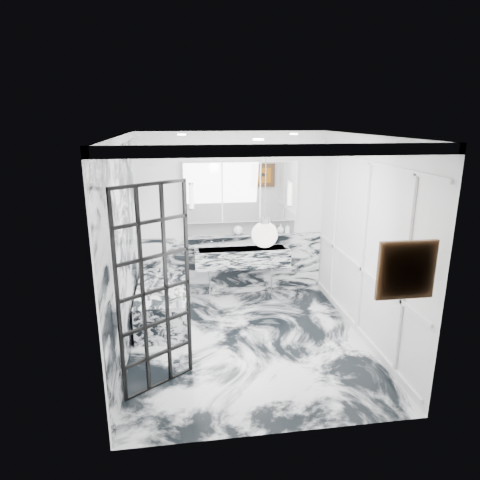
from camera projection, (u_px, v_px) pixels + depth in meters
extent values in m
plane|color=white|center=(248.00, 342.00, 5.94)|extent=(3.60, 3.60, 0.00)
plane|color=white|center=(249.00, 135.00, 5.17)|extent=(3.60, 3.60, 0.00)
plane|color=white|center=(231.00, 216.00, 7.27)|extent=(3.60, 0.00, 3.60)
plane|color=white|center=(281.00, 303.00, 3.84)|extent=(3.60, 0.00, 3.60)
plane|color=white|center=(122.00, 251.00, 5.33)|extent=(0.00, 3.60, 3.60)
plane|color=white|center=(365.00, 241.00, 5.78)|extent=(0.00, 3.60, 3.60)
cube|color=white|center=(232.00, 265.00, 7.48)|extent=(3.18, 0.05, 1.05)
cube|color=white|center=(124.00, 256.00, 5.35)|extent=(0.02, 3.56, 2.68)
cube|color=white|center=(363.00, 248.00, 5.80)|extent=(0.03, 3.40, 2.30)
imported|color=#8C5919|center=(274.00, 228.00, 7.34)|extent=(0.09, 0.09, 0.18)
imported|color=#4C4C51|center=(287.00, 228.00, 7.38)|extent=(0.09, 0.09, 0.17)
imported|color=silver|center=(281.00, 228.00, 7.36)|extent=(0.12, 0.12, 0.16)
sphere|color=white|center=(238.00, 230.00, 7.26)|extent=(0.16, 0.16, 0.16)
cylinder|color=#8C5919|center=(264.00, 231.00, 7.33)|extent=(0.04, 0.04, 0.10)
cylinder|color=silver|center=(179.00, 303.00, 5.74)|extent=(0.09, 0.09, 0.12)
cube|color=#C87214|center=(406.00, 270.00, 3.98)|extent=(0.47, 0.05, 0.47)
sphere|color=white|center=(265.00, 235.00, 4.21)|extent=(0.26, 0.26, 0.26)
cube|color=silver|center=(242.00, 257.00, 7.24)|extent=(1.60, 0.45, 0.30)
cube|color=silver|center=(241.00, 235.00, 7.30)|extent=(1.90, 0.14, 0.04)
cube|color=white|center=(240.00, 227.00, 7.32)|extent=(1.90, 0.03, 0.23)
cube|color=white|center=(241.00, 192.00, 7.10)|extent=(1.90, 0.16, 1.00)
cylinder|color=white|center=(191.00, 196.00, 6.91)|extent=(0.07, 0.07, 0.40)
cylinder|color=white|center=(290.00, 194.00, 7.13)|extent=(0.07, 0.07, 0.40)
cube|color=silver|center=(163.00, 303.00, 6.55)|extent=(0.75, 1.65, 0.55)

